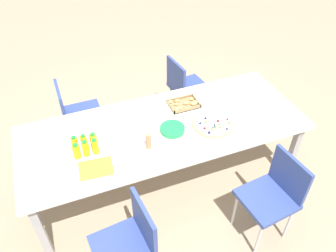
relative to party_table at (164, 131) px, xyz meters
The scene contains 18 objects.
ground_plane 0.69m from the party_table, ahead, with size 12.00×12.00×0.00m, color gray.
party_table is the anchor object (origin of this frame).
chair_far_left 1.08m from the party_table, 130.14° to the left, with size 0.40×0.40×0.83m.
chair_near_left 1.02m from the party_table, 125.18° to the right, with size 0.44×0.44×0.83m.
chair_far_right 1.05m from the party_table, 55.87° to the left, with size 0.44×0.44×0.83m.
chair_near_right 1.06m from the party_table, 52.56° to the right, with size 0.44×0.44×0.83m.
juice_bottle_0 0.79m from the party_table, behind, with size 0.06×0.06×0.14m.
juice_bottle_1 0.72m from the party_table, behind, with size 0.06×0.06×0.15m.
juice_bottle_2 0.65m from the party_table, behind, with size 0.06×0.06×0.14m.
juice_bottle_3 0.78m from the party_table, behind, with size 0.05×0.05×0.15m.
juice_bottle_4 0.71m from the party_table, behind, with size 0.05×0.05×0.14m.
juice_bottle_5 0.64m from the party_table, behind, with size 0.06×0.06×0.13m.
fruit_pizza 0.44m from the party_table, 18.98° to the right, with size 0.37×0.37×0.05m.
snack_tray 0.36m from the party_table, 36.90° to the left, with size 0.28×0.20×0.04m.
plate_stack 0.12m from the party_table, 61.41° to the right, with size 0.22×0.22×0.04m.
napkin_stack 1.14m from the party_table, 168.40° to the left, with size 0.15×0.15×0.02m, color white.
cardboard_tube 0.33m from the party_table, 135.70° to the right, with size 0.04×0.04×0.15m, color #9E7A56.
paper_folder 0.72m from the party_table, 157.78° to the right, with size 0.26×0.20×0.01m, color yellow.
Camera 1 is at (-0.79, -2.10, 2.69)m, focal length 35.91 mm.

